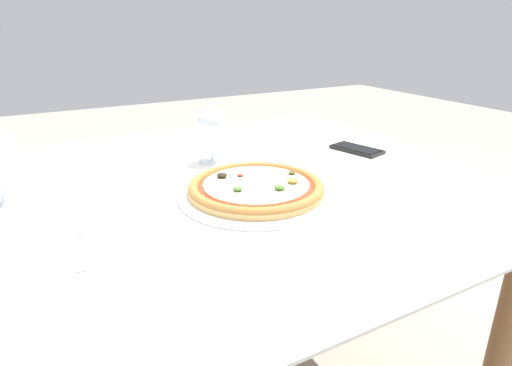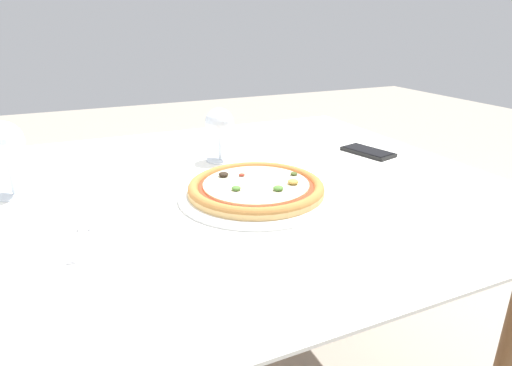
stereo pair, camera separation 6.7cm
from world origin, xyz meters
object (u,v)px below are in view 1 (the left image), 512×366
pizza_plate (256,189)px  wine_glass_far_left (212,125)px  cell_phone (357,149)px  dining_table (196,221)px  fork (85,243)px

pizza_plate → wine_glass_far_left: size_ratio=2.35×
wine_glass_far_left → cell_phone: size_ratio=0.90×
cell_phone → wine_glass_far_left: bearing=164.6°
dining_table → wine_glass_far_left: bearing=54.7°
cell_phone → fork: bearing=-165.4°
fork → cell_phone: size_ratio=1.08×
wine_glass_far_left → pizza_plate: bearing=-93.1°
fork → cell_phone: cell_phone is taller
fork → wine_glass_far_left: (0.36, 0.31, 0.09)m
fork → wine_glass_far_left: wine_glass_far_left is taller
dining_table → fork: 0.30m
pizza_plate → fork: (-0.35, -0.04, -0.01)m
wine_glass_far_left → cell_phone: 0.42m
pizza_plate → wine_glass_far_left: wine_glass_far_left is taller
dining_table → pizza_plate: 0.17m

